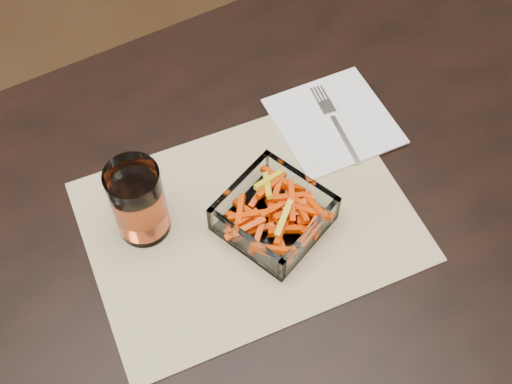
# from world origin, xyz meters

# --- Properties ---
(dining_table) EXTENTS (1.60, 0.90, 0.75)m
(dining_table) POSITION_xyz_m (0.00, 0.00, 0.66)
(dining_table) COLOR black
(dining_table) RESTS_ON ground
(placemat) EXTENTS (0.48, 0.38, 0.00)m
(placemat) POSITION_xyz_m (0.03, 0.03, 0.75)
(placemat) COLOR tan
(placemat) RESTS_ON dining_table
(glass_bowl) EXTENTS (0.17, 0.17, 0.05)m
(glass_bowl) POSITION_xyz_m (0.06, 0.01, 0.77)
(glass_bowl) COLOR white
(glass_bowl) RESTS_ON placemat
(tumbler) EXTENTS (0.07, 0.07, 0.13)m
(tumbler) POSITION_xyz_m (-0.10, 0.10, 0.81)
(tumbler) COLOR white
(tumbler) RESTS_ON placemat
(napkin) EXTENTS (0.19, 0.19, 0.00)m
(napkin) POSITION_xyz_m (0.23, 0.13, 0.76)
(napkin) COLOR white
(napkin) RESTS_ON placemat
(fork) EXTENTS (0.04, 0.16, 0.00)m
(fork) POSITION_xyz_m (0.23, 0.12, 0.76)
(fork) COLOR silver
(fork) RESTS_ON napkin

